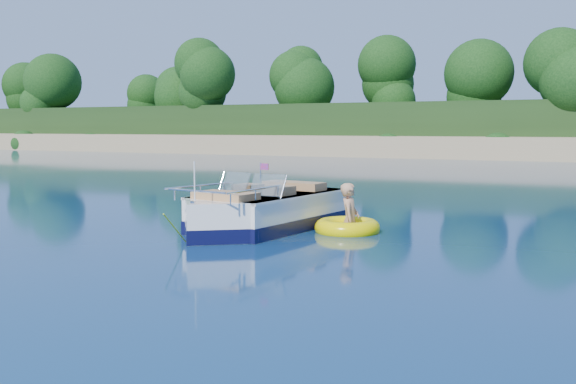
# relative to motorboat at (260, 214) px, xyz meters

# --- Properties ---
(ground) EXTENTS (160.00, 160.00, 0.00)m
(ground) POSITION_rel_motorboat_xyz_m (0.89, -2.86, -0.34)
(ground) COLOR #0A1B4B
(ground) RESTS_ON ground
(shoreline) EXTENTS (170.00, 59.00, 6.00)m
(shoreline) POSITION_rel_motorboat_xyz_m (0.89, 60.92, 0.64)
(shoreline) COLOR tan
(shoreline) RESTS_ON ground
(treeline) EXTENTS (150.00, 7.12, 8.19)m
(treeline) POSITION_rel_motorboat_xyz_m (0.93, 38.16, 5.21)
(treeline) COLOR black
(treeline) RESTS_ON ground
(motorboat) EXTENTS (2.39, 5.26, 1.76)m
(motorboat) POSITION_rel_motorboat_xyz_m (0.00, 0.00, 0.00)
(motorboat) COLOR white
(motorboat) RESTS_ON ground
(tow_tube) EXTENTS (1.43, 1.43, 0.36)m
(tow_tube) POSITION_rel_motorboat_xyz_m (1.74, 0.60, -0.25)
(tow_tube) COLOR #F6E000
(tow_tube) RESTS_ON ground
(boy) EXTENTS (0.59, 0.94, 1.70)m
(boy) POSITION_rel_motorboat_xyz_m (1.77, 0.68, -0.34)
(boy) COLOR tan
(boy) RESTS_ON ground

